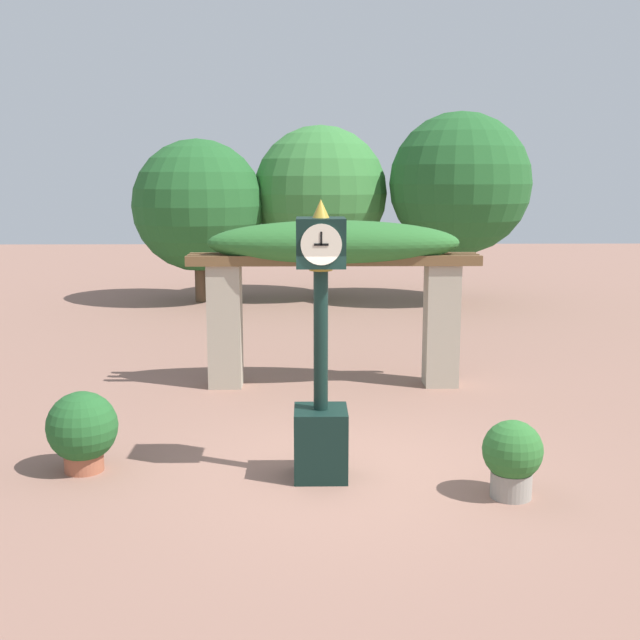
{
  "coord_description": "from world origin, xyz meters",
  "views": [
    {
      "loc": [
        -0.42,
        -8.65,
        3.34
      ],
      "look_at": [
        -0.27,
        0.35,
        1.69
      ],
      "focal_mm": 45.0,
      "sensor_mm": 36.0,
      "label": 1
    }
  ],
  "objects": [
    {
      "name": "pedestal_clock",
      "position": [
        -0.27,
        -0.15,
        1.24
      ],
      "size": [
        0.59,
        0.59,
        3.08
      ],
      "color": "black",
      "rests_on": "ground"
    },
    {
      "name": "pergola",
      "position": [
        0.0,
        3.79,
        1.95
      ],
      "size": [
        4.54,
        1.12,
        2.63
      ],
      "color": "#A89E89",
      "rests_on": "ground"
    },
    {
      "name": "ground_plane",
      "position": [
        0.0,
        0.0,
        0.0
      ],
      "size": [
        60.0,
        60.0,
        0.0
      ],
      "primitive_type": "plane",
      "color": "#8E6656"
    },
    {
      "name": "potted_plant_near_left",
      "position": [
        -2.97,
        0.08,
        0.49
      ],
      "size": [
        0.8,
        0.8,
        0.92
      ],
      "color": "#9E563D",
      "rests_on": "ground"
    },
    {
      "name": "tree_line",
      "position": [
        0.29,
        12.48,
        2.83
      ],
      "size": [
        10.26,
        4.43,
        4.91
      ],
      "color": "brown",
      "rests_on": "ground"
    },
    {
      "name": "potted_plant_near_right",
      "position": [
        1.71,
        -0.75,
        0.45
      ],
      "size": [
        0.63,
        0.63,
        0.83
      ],
      "color": "gray",
      "rests_on": "ground"
    }
  ]
}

